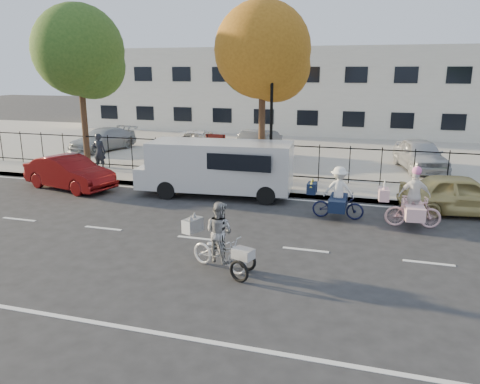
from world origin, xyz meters
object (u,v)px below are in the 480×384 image
(pedestrian, at_px, (99,152))
(lot_car_b, at_px, (193,144))
(bull_bike, at_px, (338,198))
(gold_sedan, at_px, (462,195))
(zebra_trike, at_px, (220,243))
(unicorn_bike, at_px, (412,205))
(lot_car_c, at_px, (255,146))
(lamppost, at_px, (272,107))
(white_van, at_px, (218,166))
(lot_car_a, at_px, (103,139))
(lot_car_d, at_px, (420,155))
(red_sedan, at_px, (69,173))

(pedestrian, xyz_separation_m, lot_car_b, (2.72, 4.46, -0.19))
(bull_bike, relative_size, gold_sedan, 0.46)
(zebra_trike, height_order, unicorn_bike, unicorn_bike)
(bull_bike, relative_size, lot_car_c, 0.41)
(lamppost, height_order, white_van, lamppost)
(lot_car_a, bearing_deg, bull_bike, -17.10)
(zebra_trike, bearing_deg, lot_car_b, 44.64)
(unicorn_bike, relative_size, white_van, 0.32)
(lot_car_b, xyz_separation_m, lot_car_c, (3.43, -0.34, 0.08))
(lamppost, xyz_separation_m, lot_car_d, (5.98, 3.96, -2.27))
(bull_bike, relative_size, lot_car_d, 0.44)
(lot_car_c, bearing_deg, pedestrian, -140.87)
(lamppost, distance_m, zebra_trike, 8.93)
(lot_car_b, height_order, lot_car_d, lot_car_d)
(unicorn_bike, bearing_deg, white_van, 70.76)
(gold_sedan, bearing_deg, zebra_trike, 128.67)
(red_sedan, height_order, lot_car_a, lot_car_a)
(pedestrian, xyz_separation_m, lot_car_d, (13.83, 4.06, -0.13))
(zebra_trike, distance_m, lot_car_b, 14.18)
(unicorn_bike, distance_m, pedestrian, 13.67)
(lamppost, height_order, bull_bike, lamppost)
(zebra_trike, bearing_deg, lamppost, 25.15)
(zebra_trike, bearing_deg, white_van, 39.53)
(bull_bike, distance_m, red_sedan, 10.41)
(gold_sedan, relative_size, pedestrian, 2.35)
(unicorn_bike, xyz_separation_m, lot_car_d, (0.76, 8.06, 0.15))
(gold_sedan, bearing_deg, white_van, 82.88)
(zebra_trike, distance_m, lot_car_d, 13.56)
(gold_sedan, height_order, lot_car_b, lot_car_b)
(pedestrian, bearing_deg, lot_car_d, -164.43)
(bull_bike, relative_size, lot_car_b, 0.39)
(unicorn_bike, relative_size, red_sedan, 0.47)
(white_van, height_order, lot_car_a, white_van)
(white_van, xyz_separation_m, lot_car_c, (-0.25, 6.33, -0.24))
(white_van, bearing_deg, lot_car_c, 87.23)
(lamppost, bearing_deg, red_sedan, -157.79)
(red_sedan, xyz_separation_m, lot_car_d, (13.33, 6.96, 0.19))
(white_van, xyz_separation_m, red_sedan, (-5.90, -0.70, -0.46))
(bull_bike, height_order, pedestrian, pedestrian)
(lot_car_d, bearing_deg, gold_sedan, -96.13)
(lot_car_d, bearing_deg, pedestrian, -177.36)
(unicorn_bike, distance_m, lot_car_a, 18.00)
(unicorn_bike, height_order, bull_bike, unicorn_bike)
(bull_bike, xyz_separation_m, white_van, (-4.47, 1.54, 0.44))
(white_van, distance_m, red_sedan, 5.96)
(lot_car_d, bearing_deg, unicorn_bike, -109.12)
(lot_car_b, bearing_deg, bull_bike, -50.17)
(white_van, bearing_deg, bull_bike, -24.05)
(unicorn_bike, bearing_deg, red_sedan, 80.84)
(red_sedan, bearing_deg, lamppost, -52.63)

